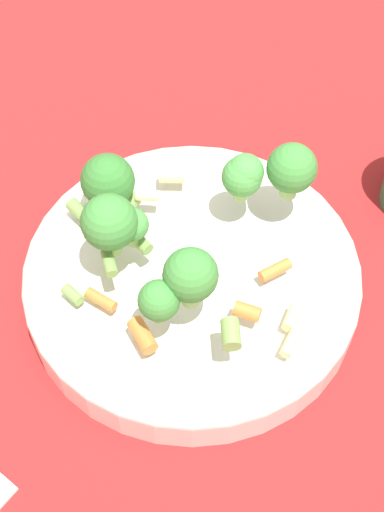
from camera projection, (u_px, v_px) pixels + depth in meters
The scene contains 3 objects.
ground_plane at pixel (192, 291), 0.65m from camera, with size 3.00×3.00×0.00m, color maroon.
bowl at pixel (192, 277), 0.63m from camera, with size 0.29×0.29×0.04m.
pasta_salad at pixel (176, 215), 0.58m from camera, with size 0.24×0.22×0.08m.
Camera 1 is at (-0.25, 0.25, 0.54)m, focal length 50.00 mm.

